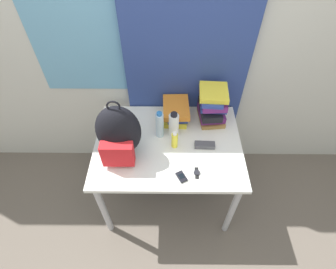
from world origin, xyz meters
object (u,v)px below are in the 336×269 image
Objects in this scene: sports_bottle at (174,125)px; cell_phone at (181,177)px; backpack at (118,133)px; sunscreen_bottle at (175,140)px; wristwatch at (197,173)px; book_stack_center at (212,105)px; book_stack_left at (176,112)px; sunglasses_case at (205,145)px; water_bottle at (160,125)px.

sports_bottle is 0.41m from cell_phone.
sunscreen_bottle is (0.39, 0.06, -0.14)m from backpack.
book_stack_center is at bearing 75.11° from wristwatch.
book_stack_left is 0.92× the size of book_stack_center.
sunscreen_bottle reaches higher than sunglasses_case.
cell_phone is 0.11m from wristwatch.
backpack is 5.13× the size of wristwatch.
water_bottle reaches higher than wristwatch.
cell_phone is (0.43, -0.22, -0.20)m from backpack.
book_stack_left is 1.26× the size of sports_bottle.
book_stack_left is at bearing 104.61° from wristwatch.
book_stack_left is 1.87× the size of sunglasses_case.
water_bottle is 0.16m from sunscreen_bottle.
book_stack_center is 3.25× the size of wristwatch.
water_bottle is 1.59× the size of sunglasses_case.
sunglasses_case is at bearing 56.30° from cell_phone.
wristwatch is (0.54, -0.19, -0.20)m from backpack.
cell_phone is 1.04× the size of wristwatch.
wristwatch is at bearing -107.32° from sunglasses_case.
backpack reaches higher than cell_phone.
backpack is 3.22× the size of sunscreen_bottle.
book_stack_left is at bearing 41.12° from backpack.
backpack is at bearing -171.42° from sunscreen_bottle.
backpack is at bearing -175.09° from sunglasses_case.
wristwatch is at bearing -66.38° from sports_bottle.
book_stack_center is 0.33m from sunglasses_case.
book_stack_center is (0.28, -0.00, 0.08)m from book_stack_left.
book_stack_center is 2.02× the size of sunglasses_case.
cell_phone reaches higher than wristwatch.
backpack is at bearing 161.07° from wristwatch.
wristwatch is at bearing -57.95° from sunscreen_bottle.
book_stack_center reaches higher than book_stack_left.
cell_phone is 0.33m from sunglasses_case.
sunglasses_case is at bearing -102.88° from book_stack_center.
sunglasses_case is at bearing -54.28° from book_stack_left.
book_stack_center is at bearing 26.96° from backpack.
cell_phone is (-0.25, -0.57, -0.15)m from book_stack_center.
sports_bottle is 2.28× the size of cell_phone.
water_bottle is at bearing -174.85° from sports_bottle.
backpack is at bearing -153.04° from book_stack_center.
book_stack_left is 0.22m from water_bottle.
sports_bottle is at bearing 97.29° from cell_phone.
backpack is 0.43m from sports_bottle.
book_stack_left is (0.40, 0.35, -0.13)m from backpack.
backpack is 0.34m from water_bottle.
cell_phone is at bearing -86.83° from book_stack_left.
water_bottle is (0.28, 0.17, -0.09)m from backpack.
sunglasses_case is at bearing -1.44° from sunscreen_bottle.
book_stack_center is (0.68, 0.35, -0.05)m from backpack.
book_stack_center is at bearing 77.12° from sunglasses_case.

